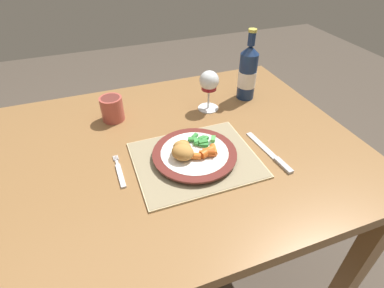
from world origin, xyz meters
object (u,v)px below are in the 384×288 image
Objects in this scene: dining_table at (174,169)px; dinner_plate at (195,154)px; fork at (120,173)px; drinking_cup at (112,108)px; wine_glass at (209,83)px; table_knife at (272,155)px; bottle at (248,73)px.

dinner_plate is at bearing -63.13° from dining_table.
fork is 1.59× the size of drinking_cup.
wine_glass is at bearing 41.62° from dining_table.
drinking_cup is (-0.42, 0.37, 0.04)m from table_knife.
dining_table is 8.52× the size of fork.
bottle is at bearing 74.85° from table_knife.
dinner_plate is at bearing -2.92° from fork.
dinner_plate is (0.04, -0.08, 0.11)m from dining_table.
drinking_cup reaches higher than fork.
bottle reaches higher than wine_glass.
dining_table is at bearing 21.59° from fork.
bottle is (0.32, 0.28, 0.09)m from dinner_plate.
dinner_plate is at bearing -57.43° from drinking_cup.
drinking_cup is at bearing 122.57° from dinner_plate.
wine_glass is at bearing -169.77° from bottle.
dining_table is at bearing 150.55° from table_knife.
fork is at bearing -95.49° from drinking_cup.
wine_glass is 0.17m from bottle.
bottle is at bearing 41.43° from dinner_plate.
wine_glass reaches higher than fork.
dinner_plate is 2.89× the size of drinking_cup.
dining_table is 0.32m from table_knife.
table_knife is 1.43× the size of wine_glass.
drinking_cup reaches higher than dining_table.
wine_glass is (0.19, 0.17, 0.20)m from dining_table.
dining_table is 0.32m from wine_glass.
dining_table is 4.40× the size of bottle.
drinking_cup is (-0.34, 0.05, -0.06)m from wine_glass.
drinking_cup is at bearing 138.47° from table_knife.
table_knife reaches higher than dining_table.
fork is at bearing 169.84° from table_knife.
dining_table is 0.15m from dinner_plate.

